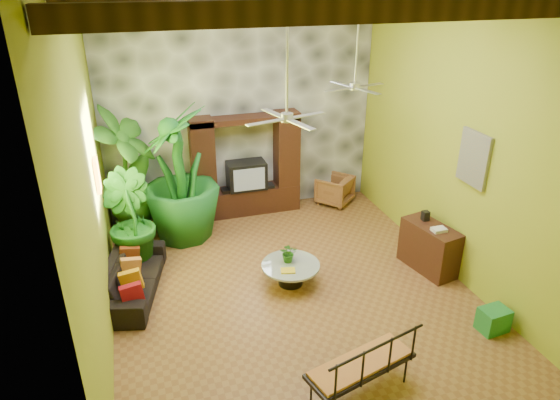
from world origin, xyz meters
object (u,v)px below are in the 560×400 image
object	(u,v)px
ceiling_fan_back	(355,75)
wicker_armchair	(335,190)
sofa	(132,277)
iron_bench	(364,364)
entertainment_center	(246,173)
tall_plant_a	(128,175)
ceiling_fan_front	(287,103)
side_console	(429,247)
green_bin	(493,320)
tall_plant_c	(179,175)
tall_plant_b	(128,221)
coffee_table	(291,271)

from	to	relation	value
ceiling_fan_back	wicker_armchair	bearing A→B (deg)	74.14
sofa	iron_bench	distance (m)	4.31
entertainment_center	ceiling_fan_back	xyz separation A→B (m)	(1.60, -1.94, 2.44)
ceiling_fan_back	tall_plant_a	xyz separation A→B (m)	(-4.12, 1.53, -2.02)
ceiling_fan_front	side_console	xyz separation A→B (m)	(2.85, 0.20, -2.95)
ceiling_fan_front	green_bin	size ratio (longest dim) A/B	4.25
entertainment_center	tall_plant_a	size ratio (longest dim) A/B	0.87
tall_plant_c	side_console	bearing A→B (deg)	-31.82
wicker_armchair	tall_plant_a	size ratio (longest dim) A/B	0.27
tall_plant_b	coffee_table	xyz separation A→B (m)	(2.64, -1.46, -0.68)
sofa	coffee_table	world-z (taller)	sofa
entertainment_center	tall_plant_c	bearing A→B (deg)	-154.44
ceiling_fan_back	sofa	world-z (taller)	ceiling_fan_back
entertainment_center	side_console	xyz separation A→B (m)	(2.65, -3.33, -0.52)
coffee_table	green_bin	distance (m)	3.37
entertainment_center	side_console	size ratio (longest dim) A/B	2.15
ceiling_fan_back	green_bin	bearing A→B (deg)	-72.05
ceiling_fan_back	side_console	size ratio (longest dim) A/B	1.66
ceiling_fan_front	sofa	xyz separation A→B (m)	(-2.45, 1.05, -3.09)
green_bin	entertainment_center	bearing A→B (deg)	117.10
ceiling_fan_back	tall_plant_b	size ratio (longest dim) A/B	0.99
ceiling_fan_front	wicker_armchair	world-z (taller)	ceiling_fan_front
wicker_armchair	tall_plant_b	world-z (taller)	tall_plant_b
entertainment_center	ceiling_fan_front	size ratio (longest dim) A/B	1.29
green_bin	side_console	bearing A→B (deg)	90.00
tall_plant_b	green_bin	xyz separation A→B (m)	(5.25, -3.59, -0.75)
sofa	iron_bench	size ratio (longest dim) A/B	1.34
tall_plant_b	tall_plant_c	world-z (taller)	tall_plant_c
entertainment_center	ceiling_fan_front	bearing A→B (deg)	-93.24
tall_plant_a	side_console	bearing A→B (deg)	-29.49
sofa	ceiling_fan_front	bearing A→B (deg)	-99.00
sofa	ceiling_fan_back	bearing A→B (deg)	-68.43
side_console	entertainment_center	bearing A→B (deg)	116.96
coffee_table	side_console	world-z (taller)	side_console
tall_plant_b	side_console	distance (m)	5.55
ceiling_fan_front	tall_plant_a	xyz separation A→B (m)	(-2.32, 3.13, -2.02)
ceiling_fan_back	iron_bench	xyz separation A→B (m)	(-1.48, -3.85, -2.86)
tall_plant_b	coffee_table	size ratio (longest dim) A/B	1.82
ceiling_fan_back	coffee_table	bearing A→B (deg)	-144.43
ceiling_fan_front	iron_bench	xyz separation A→B (m)	(0.32, -2.25, -2.86)
ceiling_fan_front	tall_plant_b	distance (m)	3.95
tall_plant_a	tall_plant_c	bearing A→B (deg)	-18.40
tall_plant_c	sofa	bearing A→B (deg)	-122.45
ceiling_fan_back	ceiling_fan_front	bearing A→B (deg)	-138.37
sofa	tall_plant_c	world-z (taller)	tall_plant_c
tall_plant_b	iron_bench	size ratio (longest dim) A/B	1.19
tall_plant_b	ceiling_fan_back	bearing A→B (deg)	-4.77
wicker_armchair	ceiling_fan_front	bearing A→B (deg)	15.18
wicker_armchair	tall_plant_a	xyz separation A→B (m)	(-4.63, -0.26, 1.04)
side_console	green_bin	bearing A→B (deg)	-101.54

